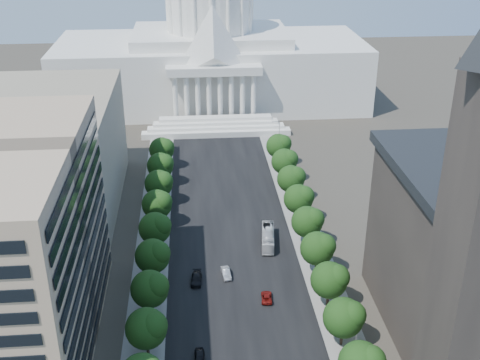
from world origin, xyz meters
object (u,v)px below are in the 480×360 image
object	(u,v)px
car_dark_b	(196,279)
car_dark_a	(200,357)
car_red	(267,297)
car_silver	(226,273)
city_bus	(268,237)

from	to	relation	value
car_dark_b	car_dark_a	bearing A→B (deg)	-85.21
car_dark_b	car_red	bearing A→B (deg)	-23.26
car_dark_a	car_dark_b	distance (m)	24.66
car_silver	city_bus	size ratio (longest dim) A/B	0.40
car_dark_a	city_bus	size ratio (longest dim) A/B	0.38
car_red	city_bus	size ratio (longest dim) A/B	0.39
car_dark_a	car_red	bearing A→B (deg)	49.74
car_silver	city_bus	xyz separation A→B (m)	(11.01, 12.99, 0.89)
car_silver	car_red	world-z (taller)	car_silver
car_dark_a	car_dark_b	xyz separation A→B (m)	(-0.10, 24.66, 0.01)
car_silver	car_dark_b	xyz separation A→B (m)	(-6.58, -1.69, 0.00)
car_red	city_bus	xyz separation A→B (m)	(3.11, 22.31, 1.04)
car_dark_a	car_dark_b	world-z (taller)	car_dark_b
car_silver	car_dark_b	size ratio (longest dim) A/B	0.88
car_dark_a	city_bus	bearing A→B (deg)	65.95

